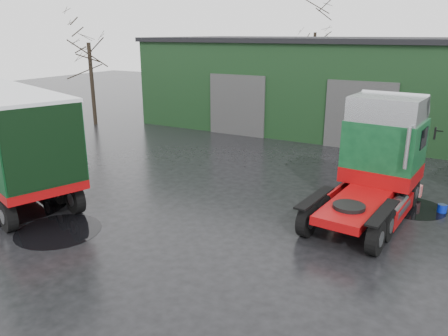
# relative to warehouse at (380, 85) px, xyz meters

# --- Properties ---
(ground) EXTENTS (100.00, 100.00, 0.00)m
(ground) POSITION_rel_warehouse_xyz_m (-2.00, -20.00, -3.16)
(ground) COLOR black
(warehouse) EXTENTS (32.40, 12.40, 6.30)m
(warehouse) POSITION_rel_warehouse_xyz_m (0.00, 0.00, 0.00)
(warehouse) COLOR black
(warehouse) RESTS_ON ground
(hero_tractor) EXTENTS (3.71, 7.36, 4.40)m
(hero_tractor) POSITION_rel_warehouse_xyz_m (2.50, -16.23, -0.95)
(hero_tractor) COLOR #104522
(hero_tractor) RESTS_ON ground
(wash_bucket) EXTENTS (0.45, 0.45, 0.32)m
(wash_bucket) POSITION_rel_warehouse_xyz_m (5.04, -14.11, -3.00)
(wash_bucket) COLOR #071FAC
(wash_bucket) RESTS_ON ground
(tree_left) EXTENTS (4.40, 4.40, 8.50)m
(tree_left) POSITION_rel_warehouse_xyz_m (-19.00, -8.00, 1.09)
(tree_left) COLOR black
(tree_left) RESTS_ON ground
(tree_back_a) EXTENTS (4.40, 4.40, 9.50)m
(tree_back_a) POSITION_rel_warehouse_xyz_m (-8.00, 10.00, 1.59)
(tree_back_a) COLOR black
(tree_back_a) RESTS_ON ground
(puddle_0) EXTENTS (2.93, 2.93, 0.01)m
(puddle_0) POSITION_rel_warehouse_xyz_m (-6.60, -22.40, -3.15)
(puddle_0) COLOR black
(puddle_0) RESTS_ON ground
(puddle_1) EXTENTS (2.54, 2.54, 0.01)m
(puddle_1) POSITION_rel_warehouse_xyz_m (3.98, -14.18, -3.15)
(puddle_1) COLOR black
(puddle_1) RESTS_ON ground
(puddle_2) EXTENTS (4.30, 4.30, 0.01)m
(puddle_2) POSITION_rel_warehouse_xyz_m (-10.13, -21.64, -3.15)
(puddle_2) COLOR black
(puddle_2) RESTS_ON ground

